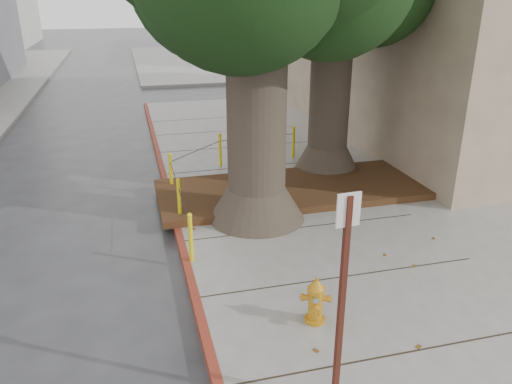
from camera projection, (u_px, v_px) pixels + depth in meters
ground at (314, 288)px, 8.42m from camera, size 140.00×140.00×0.00m
sidewalk_main at (511, 196)px, 12.04m from camera, size 16.00×26.00×0.15m
sidewalk_far at (246, 60)px, 36.76m from camera, size 16.00×20.00×0.15m
curb_red at (179, 234)px, 10.18m from camera, size 0.14×26.00×0.16m
planter_bed at (292, 189)px, 12.05m from camera, size 6.40×2.60×0.16m
bollard_ring at (216, 172)px, 11.91m from camera, size 3.79×5.39×0.95m
fire_hydrant at (316, 301)px, 7.21m from camera, size 0.39×0.39×0.73m
signpost at (342, 293)px, 5.35m from camera, size 0.26×0.07×2.66m
car_silver at (306, 74)px, 26.25m from camera, size 4.04×1.87×1.34m
car_red at (338, 76)px, 25.94m from camera, size 3.82×1.48×1.24m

